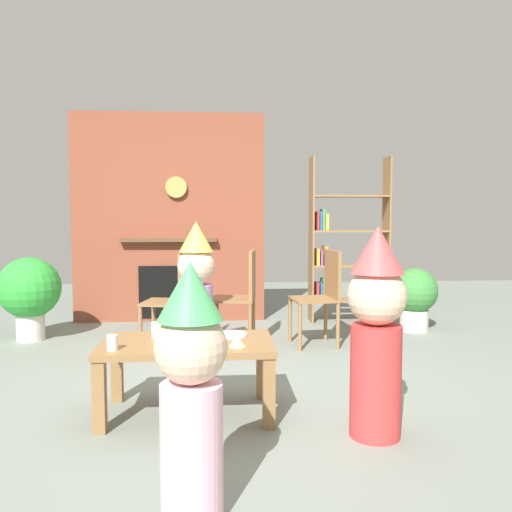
{
  "coord_description": "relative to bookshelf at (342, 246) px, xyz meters",
  "views": [
    {
      "loc": [
        -0.12,
        -3.49,
        1.22
      ],
      "look_at": [
        0.15,
        0.4,
        0.92
      ],
      "focal_mm": 36.34,
      "sensor_mm": 36.0,
      "label": 1
    }
  ],
  "objects": [
    {
      "name": "potted_plant_short",
      "position": [
        -3.28,
        -0.71,
        -0.39
      ],
      "size": [
        0.6,
        0.6,
        0.82
      ],
      "color": "beige",
      "rests_on": "ground_plane"
    },
    {
      "name": "paper_cup_near_right",
      "position": [
        -2.03,
        -2.93,
        -0.38
      ],
      "size": [
        0.06,
        0.06,
        0.09
      ],
      "primitive_type": "cylinder",
      "color": "silver",
      "rests_on": "coffee_table"
    },
    {
      "name": "child_by_the_chairs",
      "position": [
        -1.62,
        -1.43,
        -0.26
      ],
      "size": [
        0.33,
        0.33,
        1.18
      ],
      "rotation": [
        0.0,
        0.0,
        -1.57
      ],
      "color": "#B27FCC",
      "rests_on": "ground_plane"
    },
    {
      "name": "child_with_cone_hat",
      "position": [
        -1.53,
        -3.88,
        -0.33
      ],
      "size": [
        0.29,
        0.29,
        1.04
      ],
      "rotation": [
        0.0,
        0.0,
        1.65
      ],
      "color": "#EAB2C6",
      "rests_on": "ground_plane"
    },
    {
      "name": "dining_chair_left",
      "position": [
        -1.82,
        -1.2,
        -0.37
      ],
      "size": [
        0.47,
        0.47,
        0.9
      ],
      "rotation": [
        0.0,
        0.0,
        2.95
      ],
      "color": "olive",
      "rests_on": "ground_plane"
    },
    {
      "name": "paper_cup_far_left",
      "position": [
        -1.72,
        -2.61,
        -0.38
      ],
      "size": [
        0.06,
        0.06,
        0.09
      ],
      "primitive_type": "cylinder",
      "color": "#8CD18C",
      "rests_on": "coffee_table"
    },
    {
      "name": "bookshelf",
      "position": [
        0.0,
        0.0,
        0.0
      ],
      "size": [
        0.9,
        0.28,
        1.9
      ],
      "color": "olive",
      "rests_on": "ground_plane"
    },
    {
      "name": "dining_chair_middle",
      "position": [
        -1.2,
        -1.05,
        -0.37
      ],
      "size": [
        0.45,
        0.45,
        0.9
      ],
      "rotation": [
        0.0,
        0.0,
        2.99
      ],
      "color": "olive",
      "rests_on": "ground_plane"
    },
    {
      "name": "dining_chair_right",
      "position": [
        -0.45,
        -1.1,
        -0.37
      ],
      "size": [
        0.44,
        0.44,
        0.9
      ],
      "rotation": [
        0.0,
        0.0,
        3.25
      ],
      "color": "olive",
      "rests_on": "ground_plane"
    },
    {
      "name": "brick_fireplace_feature",
      "position": [
        -2.0,
        0.2,
        0.31
      ],
      "size": [
        2.2,
        0.28,
        2.4
      ],
      "color": "brown",
      "rests_on": "ground_plane"
    },
    {
      "name": "ground_plane",
      "position": [
        -1.29,
        -2.4,
        -0.88
      ],
      "size": [
        12.0,
        12.0,
        0.0
      ],
      "primitive_type": "plane",
      "color": "gray"
    },
    {
      "name": "paper_cup_near_left",
      "position": [
        -1.81,
        -2.63,
        -0.38
      ],
      "size": [
        0.07,
        0.07,
        0.1
      ],
      "primitive_type": "cylinder",
      "color": "silver",
      "rests_on": "coffee_table"
    },
    {
      "name": "paper_plate_rear",
      "position": [
        -1.48,
        -2.88,
        -0.42
      ],
      "size": [
        0.18,
        0.18,
        0.01
      ],
      "primitive_type": "cylinder",
      "color": "white",
      "rests_on": "coffee_table"
    },
    {
      "name": "paper_cup_center",
      "position": [
        -1.71,
        -2.87,
        -0.38
      ],
      "size": [
        0.07,
        0.07,
        0.1
      ],
      "primitive_type": "cylinder",
      "color": "#E5666B",
      "rests_on": "coffee_table"
    },
    {
      "name": "coffee_table",
      "position": [
        -1.62,
        -2.75,
        -0.5
      ],
      "size": [
        1.05,
        0.59,
        0.45
      ],
      "color": "olive",
      "rests_on": "ground_plane"
    },
    {
      "name": "child_in_pink",
      "position": [
        -0.56,
        -3.15,
        -0.26
      ],
      "size": [
        0.32,
        0.32,
        1.17
      ],
      "rotation": [
        0.0,
        0.0,
        2.78
      ],
      "color": "#D13838",
      "rests_on": "ground_plane"
    },
    {
      "name": "birthday_cake_slice",
      "position": [
        -1.32,
        -2.9,
        -0.39
      ],
      "size": [
        0.1,
        0.1,
        0.07
      ],
      "primitive_type": "cone",
      "color": "#EAC68C",
      "rests_on": "coffee_table"
    },
    {
      "name": "potted_plant_tall",
      "position": [
        0.66,
        -0.55,
        -0.5
      ],
      "size": [
        0.48,
        0.48,
        0.67
      ],
      "color": "beige",
      "rests_on": "ground_plane"
    },
    {
      "name": "paper_plate_front",
      "position": [
        -1.35,
        -2.61,
        -0.42
      ],
      "size": [
        0.22,
        0.22,
        0.01
      ],
      "primitive_type": "cylinder",
      "color": "white",
      "rests_on": "coffee_table"
    },
    {
      "name": "table_fork",
      "position": [
        -1.58,
        -2.66,
        -0.42
      ],
      "size": [
        0.13,
        0.1,
        0.01
      ],
      "primitive_type": "cube",
      "rotation": [
        0.0,
        0.0,
        2.5
      ],
      "color": "silver",
      "rests_on": "coffee_table"
    }
  ]
}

